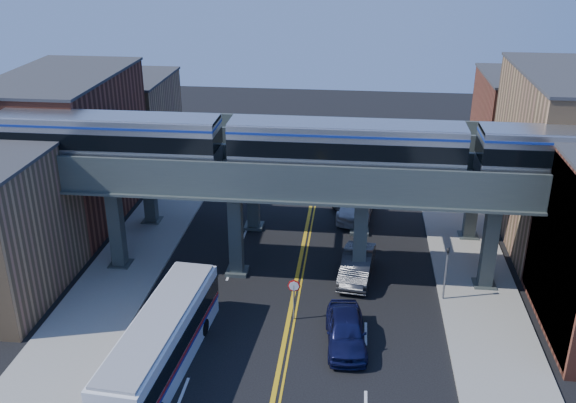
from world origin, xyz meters
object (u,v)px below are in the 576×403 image
(transit_train, at_px, (346,146))
(car_lane_b, at_px, (357,265))
(traffic_signal, at_px, (446,268))
(transit_bus, at_px, (161,344))
(car_lane_a, at_px, (346,330))
(stop_sign, at_px, (294,293))
(car_lane_c, at_px, (352,191))
(car_lane_d, at_px, (357,204))

(transit_train, xyz_separation_m, car_lane_b, (1.01, 0.28, -8.22))
(transit_train, height_order, traffic_signal, transit_train)
(transit_bus, xyz_separation_m, car_lane_a, (9.36, 3.16, -0.65))
(stop_sign, relative_size, transit_bus, 0.22)
(transit_train, height_order, car_lane_c, transit_train)
(stop_sign, xyz_separation_m, transit_bus, (-6.28, -5.28, -0.21))
(car_lane_c, bearing_deg, stop_sign, -93.14)
(traffic_signal, xyz_separation_m, car_lane_b, (-5.32, 2.28, -1.40))
(traffic_signal, height_order, car_lane_b, traffic_signal)
(transit_train, relative_size, traffic_signal, 10.62)
(transit_bus, xyz_separation_m, car_lane_b, (9.87, 10.55, -0.65))
(car_lane_b, distance_m, car_lane_c, 12.73)
(car_lane_b, relative_size, car_lane_d, 0.87)
(traffic_signal, xyz_separation_m, car_lane_d, (-5.46, 12.22, -1.39))
(stop_sign, relative_size, car_lane_c, 0.43)
(stop_sign, xyz_separation_m, traffic_signal, (8.90, 3.00, 0.54))
(stop_sign, xyz_separation_m, car_lane_d, (3.44, 15.22, -0.85))
(stop_sign, height_order, transit_bus, transit_bus)
(car_lane_a, height_order, car_lane_b, car_lane_a)
(stop_sign, bearing_deg, traffic_signal, 18.63)
(transit_train, xyz_separation_m, car_lane_a, (0.51, -7.12, -8.22))
(stop_sign, xyz_separation_m, car_lane_a, (3.08, -2.12, -0.86))
(car_lane_b, bearing_deg, car_lane_a, -87.15)
(stop_sign, bearing_deg, transit_bus, -139.99)
(traffic_signal, distance_m, car_lane_b, 5.95)
(transit_train, relative_size, stop_sign, 16.55)
(stop_sign, xyz_separation_m, car_lane_c, (3.04, 18.00, -0.92))
(car_lane_b, bearing_deg, car_lane_d, 97.59)
(car_lane_c, relative_size, car_lane_d, 0.97)
(transit_train, bearing_deg, car_lane_c, 87.94)
(car_lane_b, height_order, car_lane_d, car_lane_d)
(transit_train, distance_m, car_lane_c, 15.42)
(transit_bus, xyz_separation_m, car_lane_d, (9.72, 20.50, -0.64))
(stop_sign, relative_size, car_lane_d, 0.42)
(car_lane_a, xyz_separation_m, car_lane_c, (-0.04, 20.12, -0.05))
(transit_bus, height_order, car_lane_b, transit_bus)
(stop_sign, height_order, traffic_signal, traffic_signal)
(transit_train, height_order, stop_sign, transit_train)
(car_lane_b, distance_m, car_lane_d, 9.95)
(car_lane_a, xyz_separation_m, car_lane_b, (0.50, 7.40, -0.00))
(traffic_signal, bearing_deg, car_lane_c, 111.35)
(traffic_signal, relative_size, transit_bus, 0.35)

